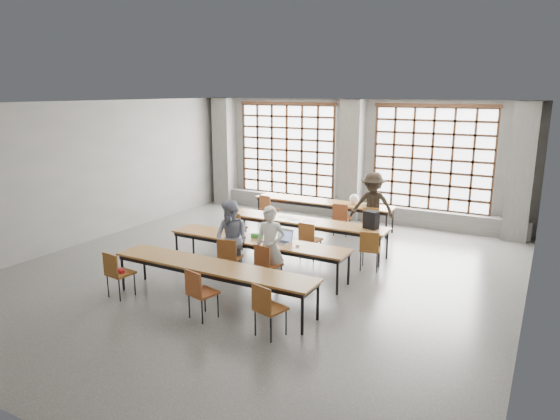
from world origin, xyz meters
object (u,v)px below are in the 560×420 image
(chair_near_left, at_px, (116,270))
(desk_row_c, at_px, (257,242))
(chair_near_mid, at_px, (199,289))
(mouse, at_px, (298,245))
(phone, at_px, (262,241))
(chair_back_right, at_px, (371,220))
(desk_row_a, at_px, (323,203))
(green_box, at_px, (257,236))
(chair_near_right, at_px, (267,305))
(chair_front_right, at_px, (266,262))
(chair_back_left, at_px, (268,207))
(laptop_back, at_px, (371,203))
(desk_row_b, at_px, (305,223))
(chair_mid_left, at_px, (235,226))
(chair_mid_right, at_px, (370,246))
(student_male, at_px, (270,247))
(student_female, at_px, (232,240))
(backpack, at_px, (371,220))
(chair_front_left, at_px, (229,255))
(desk_row_d, at_px, (213,269))
(student_back, at_px, (373,206))
(chair_back_mid, at_px, (341,216))
(red_pouch, at_px, (120,271))
(laptop_front, at_px, (283,239))
(plastic_bag, at_px, (354,199))
(chair_mid_centre, at_px, (309,237))

(chair_near_left, bearing_deg, desk_row_c, 55.95)
(chair_near_mid, bearing_deg, mouse, 74.44)
(mouse, xyz_separation_m, phone, (-0.77, -0.08, -0.01))
(chair_back_right, bearing_deg, chair_near_left, -116.88)
(desk_row_a, xyz_separation_m, green_box, (0.24, -3.94, 0.11))
(desk_row_c, distance_m, chair_near_right, 2.85)
(chair_front_right, bearing_deg, chair_back_left, 119.71)
(chair_near_right, relative_size, laptop_back, 2.08)
(mouse, bearing_deg, chair_back_left, 127.94)
(desk_row_a, distance_m, desk_row_b, 2.20)
(chair_mid_left, relative_size, green_box, 3.52)
(desk_row_b, bearing_deg, chair_mid_right, -19.08)
(chair_back_left, xyz_separation_m, student_male, (2.31, -3.89, 0.26))
(student_female, xyz_separation_m, mouse, (1.25, 0.48, -0.06))
(desk_row_a, xyz_separation_m, chair_near_mid, (0.59, -6.37, -0.13))
(chair_mid_left, relative_size, backpack, 2.20)
(chair_front_left, bearing_deg, desk_row_c, 65.78)
(desk_row_d, height_order, chair_back_right, chair_back_right)
(chair_near_right, bearing_deg, student_male, 118.38)
(student_back, relative_size, mouse, 17.79)
(desk_row_a, xyz_separation_m, chair_back_left, (-1.42, -0.63, -0.13))
(chair_front_right, relative_size, chair_near_mid, 1.00)
(chair_back_mid, xyz_separation_m, chair_front_right, (0.07, -4.02, 0.00))
(desk_row_c, height_order, student_back, student_back)
(chair_back_mid, xyz_separation_m, chair_near_left, (-2.10, -5.74, 0.00))
(chair_mid_left, distance_m, backpack, 3.29)
(desk_row_c, xyz_separation_m, red_pouch, (-1.58, -2.27, -0.16))
(chair_near_left, distance_m, phone, 2.87)
(chair_back_right, distance_m, mouse, 3.44)
(chair_front_right, relative_size, red_pouch, 4.40)
(chair_back_left, distance_m, chair_front_left, 4.27)
(chair_mid_left, bearing_deg, chair_back_mid, 48.41)
(desk_row_a, distance_m, chair_mid_left, 2.98)
(laptop_back, bearing_deg, desk_row_a, -175.47)
(desk_row_d, bearing_deg, laptop_back, 80.76)
(desk_row_a, height_order, laptop_front, laptop_front)
(student_back, bearing_deg, chair_back_left, 175.63)
(chair_back_right, height_order, backpack, backpack)
(chair_back_mid, relative_size, plastic_bag, 3.08)
(chair_mid_right, height_order, chair_near_left, same)
(desk_row_a, relative_size, chair_mid_centre, 4.55)
(chair_front_left, height_order, student_male, student_male)
(desk_row_a, relative_size, desk_row_d, 1.00)
(red_pouch, bearing_deg, desk_row_a, 78.44)
(chair_back_left, xyz_separation_m, chair_back_right, (3.03, -0.00, 0.00))
(chair_near_mid, height_order, backpack, backpack)
(student_back, bearing_deg, desk_row_d, -109.54)
(desk_row_b, relative_size, chair_front_left, 4.55)
(chair_back_left, xyz_separation_m, green_box, (1.66, -3.31, 0.24))
(chair_front_left, bearing_deg, desk_row_b, 79.02)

